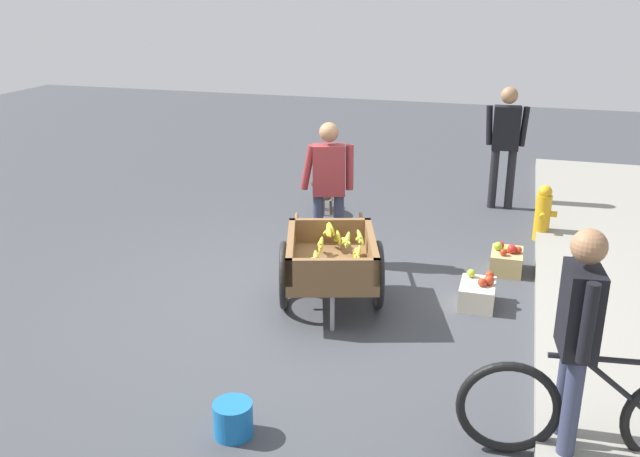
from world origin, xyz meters
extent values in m
plane|color=#3D3F44|center=(0.00, 0.00, 0.00)|extent=(24.00, 24.00, 0.00)
cube|color=brown|center=(0.07, 0.20, 0.40)|extent=(1.29, 1.09, 0.10)
cube|color=brown|center=(0.57, 0.35, 0.57)|extent=(0.29, 0.78, 0.24)
cube|color=brown|center=(-0.42, 0.05, 0.57)|extent=(0.29, 0.78, 0.24)
cube|color=brown|center=(-0.03, 0.55, 0.57)|extent=(1.07, 0.38, 0.24)
cube|color=brown|center=(0.18, -0.15, 0.57)|extent=(1.07, 0.38, 0.24)
torus|color=black|center=(-0.06, 0.62, 0.32)|extent=(0.63, 0.24, 0.64)
torus|color=black|center=(0.20, -0.22, 0.32)|extent=(0.63, 0.24, 0.64)
cylinder|color=#9E9EA8|center=(0.07, 0.20, 0.32)|extent=(0.30, 0.85, 0.04)
cylinder|color=brown|center=(-0.81, 0.28, 0.55)|extent=(0.54, 0.20, 0.04)
cylinder|color=brown|center=(-0.62, -0.37, 0.55)|extent=(0.54, 0.20, 0.04)
cylinder|color=#9E9EA8|center=(0.52, 0.34, 0.18)|extent=(0.04, 0.04, 0.35)
ellipsoid|color=gold|center=(0.37, 0.13, 0.57)|extent=(0.18, 0.06, 0.14)
ellipsoid|color=gold|center=(0.39, 0.15, 0.58)|extent=(0.18, 0.06, 0.05)
ellipsoid|color=gold|center=(0.41, 0.16, 0.59)|extent=(0.18, 0.06, 0.13)
ellipsoid|color=gold|center=(-0.08, 0.04, 0.54)|extent=(0.18, 0.12, 0.13)
ellipsoid|color=gold|center=(-0.07, 0.05, 0.55)|extent=(0.19, 0.11, 0.05)
ellipsoid|color=gold|center=(-0.05, 0.07, 0.56)|extent=(0.17, 0.06, 0.14)
ellipsoid|color=gold|center=(-0.15, 0.27, 0.57)|extent=(0.17, 0.12, 0.14)
ellipsoid|color=gold|center=(-0.14, 0.28, 0.58)|extent=(0.19, 0.08, 0.10)
ellipsoid|color=gold|center=(-0.13, 0.29, 0.59)|extent=(0.17, 0.15, 0.05)
ellipsoid|color=gold|center=(-0.12, 0.29, 0.60)|extent=(0.19, 0.07, 0.09)
ellipsoid|color=gold|center=(-0.11, 0.30, 0.61)|extent=(0.17, 0.05, 0.15)
ellipsoid|color=gold|center=(-0.31, 0.15, 0.53)|extent=(0.18, 0.12, 0.13)
ellipsoid|color=gold|center=(-0.30, 0.16, 0.54)|extent=(0.19, 0.12, 0.07)
ellipsoid|color=gold|center=(-0.28, 0.17, 0.55)|extent=(0.18, 0.13, 0.08)
ellipsoid|color=gold|center=(-0.27, 0.18, 0.56)|extent=(0.17, 0.12, 0.15)
ellipsoid|color=gold|center=(-0.24, 0.06, 0.61)|extent=(0.17, 0.14, 0.13)
ellipsoid|color=gold|center=(-0.23, 0.07, 0.62)|extent=(0.19, 0.06, 0.10)
ellipsoid|color=gold|center=(-0.22, 0.08, 0.63)|extent=(0.19, 0.09, 0.05)
ellipsoid|color=gold|center=(-0.22, 0.09, 0.64)|extent=(0.19, 0.09, 0.10)
ellipsoid|color=gold|center=(-0.21, 0.10, 0.65)|extent=(0.18, 0.12, 0.13)
ellipsoid|color=gold|center=(-0.35, 0.07, 0.61)|extent=(0.18, 0.05, 0.13)
ellipsoid|color=gold|center=(-0.33, 0.08, 0.62)|extent=(0.19, 0.13, 0.05)
ellipsoid|color=gold|center=(-0.32, 0.09, 0.63)|extent=(0.17, 0.14, 0.14)
ellipsoid|color=gold|center=(-0.16, 0.40, 0.61)|extent=(0.18, 0.12, 0.13)
ellipsoid|color=gold|center=(-0.15, 0.40, 0.62)|extent=(0.19, 0.06, 0.09)
ellipsoid|color=gold|center=(-0.14, 0.42, 0.63)|extent=(0.19, 0.09, 0.08)
ellipsoid|color=gold|center=(-0.13, 0.43, 0.64)|extent=(0.16, 0.14, 0.15)
ellipsoid|color=gold|center=(0.05, 0.42, 0.53)|extent=(0.17, 0.07, 0.15)
ellipsoid|color=gold|center=(0.06, 0.43, 0.54)|extent=(0.19, 0.08, 0.09)
ellipsoid|color=gold|center=(0.07, 0.44, 0.55)|extent=(0.18, 0.07, 0.05)
ellipsoid|color=gold|center=(0.08, 0.45, 0.56)|extent=(0.19, 0.10, 0.10)
ellipsoid|color=gold|center=(0.09, 0.46, 0.57)|extent=(0.17, 0.05, 0.15)
ellipsoid|color=gold|center=(0.46, 0.15, 0.62)|extent=(0.16, 0.14, 0.15)
ellipsoid|color=gold|center=(0.48, 0.16, 0.63)|extent=(0.19, 0.06, 0.08)
ellipsoid|color=gold|center=(0.49, 0.17, 0.64)|extent=(0.19, 0.08, 0.09)
ellipsoid|color=gold|center=(0.50, 0.18, 0.65)|extent=(0.18, 0.10, 0.14)
cylinder|color=#333851|center=(-1.06, -0.03, 0.38)|extent=(0.11, 0.11, 0.75)
cylinder|color=#333851|center=(-0.99, -0.24, 0.38)|extent=(0.11, 0.11, 0.75)
cube|color=maroon|center=(-1.03, -0.14, 1.02)|extent=(0.29, 0.38, 0.53)
sphere|color=#9E704C|center=(-1.03, -0.14, 1.42)|extent=(0.20, 0.20, 0.20)
cylinder|color=maroon|center=(-1.09, 0.07, 1.05)|extent=(0.08, 0.08, 0.48)
cylinder|color=maroon|center=(-0.96, -0.35, 1.05)|extent=(0.08, 0.17, 0.49)
torus|color=black|center=(1.81, 1.85, 0.33)|extent=(0.14, 0.66, 0.66)
cylinder|color=black|center=(1.75, 2.35, 0.73)|extent=(0.11, 0.60, 0.04)
cylinder|color=black|center=(1.76, 2.23, 0.56)|extent=(0.05, 0.11, 0.45)
cylinder|color=black|center=(1.73, 2.53, 0.51)|extent=(0.10, 0.53, 0.43)
ellipsoid|color=black|center=(1.77, 2.21, 0.82)|extent=(0.20, 0.08, 0.06)
cylinder|color=#333851|center=(1.66, 2.19, 0.39)|extent=(0.11, 0.11, 0.77)
cylinder|color=#333851|center=(1.88, 2.21, 0.39)|extent=(0.11, 0.11, 0.77)
cube|color=black|center=(1.77, 2.20, 1.04)|extent=(0.36, 0.24, 0.55)
sphere|color=#9E704C|center=(1.77, 2.20, 1.45)|extent=(0.21, 0.21, 0.21)
cylinder|color=black|center=(1.55, 2.17, 1.07)|extent=(0.08, 0.09, 0.49)
cylinder|color=black|center=(1.98, 2.23, 1.07)|extent=(0.08, 0.08, 0.49)
ellipsoid|color=#4C3823|center=(-2.63, -0.66, 0.27)|extent=(0.46, 0.41, 0.18)
sphere|color=#4C3823|center=(-2.84, -0.83, 0.33)|extent=(0.14, 0.14, 0.14)
cylinder|color=#4C3823|center=(-2.41, -0.49, 0.31)|extent=(0.10, 0.09, 0.12)
cylinder|color=#4C3823|center=(-2.70, -0.78, 0.09)|extent=(0.04, 0.04, 0.18)
cylinder|color=#4C3823|center=(-2.77, -0.70, 0.09)|extent=(0.04, 0.04, 0.18)
cylinder|color=#4C3823|center=(-2.49, -0.62, 0.09)|extent=(0.04, 0.04, 0.18)
cylinder|color=#4C3823|center=(-2.56, -0.54, 0.09)|extent=(0.04, 0.04, 0.18)
cylinder|color=gold|center=(-2.35, 2.10, 0.28)|extent=(0.18, 0.18, 0.55)
sphere|color=gold|center=(-2.35, 2.10, 0.59)|extent=(0.16, 0.16, 0.16)
cylinder|color=gold|center=(-2.24, 2.10, 0.33)|extent=(0.10, 0.07, 0.07)
cylinder|color=gold|center=(-2.35, 2.21, 0.33)|extent=(0.07, 0.10, 0.07)
cylinder|color=#1966B2|center=(2.14, 0.10, 0.12)|extent=(0.27, 0.27, 0.24)
cube|color=tan|center=(-1.26, 1.74, 0.11)|extent=(0.44, 0.32, 0.22)
sphere|color=#99BF33|center=(-1.25, 1.74, 0.26)|extent=(0.07, 0.07, 0.07)
sphere|color=red|center=(-1.23, 1.79, 0.27)|extent=(0.09, 0.09, 0.09)
sphere|color=red|center=(-1.32, 1.67, 0.26)|extent=(0.08, 0.08, 0.08)
sphere|color=#B23319|center=(-1.25, 1.85, 0.26)|extent=(0.07, 0.07, 0.07)
sphere|color=#B23319|center=(-1.13, 1.71, 0.26)|extent=(0.08, 0.08, 0.08)
sphere|color=#99BF33|center=(-1.28, 1.64, 0.26)|extent=(0.09, 0.09, 0.09)
cube|color=beige|center=(-0.34, 1.51, 0.11)|extent=(0.44, 0.32, 0.22)
sphere|color=#B23319|center=(-0.34, 1.61, 0.27)|extent=(0.09, 0.09, 0.09)
sphere|color=#99BF33|center=(-0.48, 1.43, 0.26)|extent=(0.08, 0.08, 0.08)
sphere|color=#B23319|center=(-0.29, 1.55, 0.26)|extent=(0.08, 0.08, 0.08)
sphere|color=#B23319|center=(-0.49, 1.61, 0.26)|extent=(0.08, 0.08, 0.08)
cylinder|color=black|center=(-3.48, 1.46, 0.40)|extent=(0.11, 0.11, 0.80)
cylinder|color=black|center=(-3.49, 1.68, 0.40)|extent=(0.11, 0.11, 0.80)
cube|color=black|center=(-3.48, 1.57, 1.09)|extent=(0.22, 0.35, 0.57)
sphere|color=#9E704C|center=(-3.48, 1.57, 1.51)|extent=(0.22, 0.22, 0.22)
cylinder|color=black|center=(-3.47, 1.35, 1.12)|extent=(0.08, 0.11, 0.52)
cylinder|color=black|center=(-3.50, 1.79, 1.12)|extent=(0.08, 0.10, 0.52)
camera|label=1|loc=(5.73, 1.77, 2.87)|focal=38.72mm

